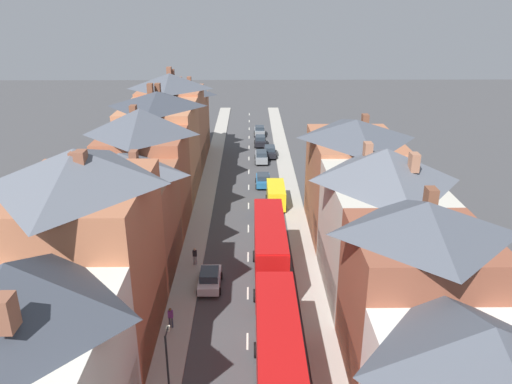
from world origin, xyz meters
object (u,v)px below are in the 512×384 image
Objects in this scene: car_near_silver at (263,180)px; car_parked_left_b at (265,209)px; double_decker_bus_lead at (270,251)px; delivery_van at (276,195)px; car_parked_left_a at (260,131)px; car_near_blue at (261,156)px; car_mid_white at (210,279)px; pedestrian_mid_right at (195,255)px; street_lamp at (168,369)px; car_mid_black at (260,141)px; pedestrian_mid_left at (171,317)px; double_decker_bus_mid_street at (278,355)px; car_parked_right_a at (270,151)px.

car_near_silver is 0.97× the size of car_parked_left_b.
double_decker_bus_lead is 2.08× the size of delivery_van.
car_near_blue is at bearing -90.00° from car_parked_left_a.
car_mid_white is 3.82m from pedestrian_mid_right.
car_parked_left_b is (0.01, 13.33, -1.97)m from double_decker_bus_lead.
double_decker_bus_lead is 1.96× the size of street_lamp.
pedestrian_mid_left is at bearing -98.69° from car_mid_black.
pedestrian_mid_right is at bearing 158.48° from double_decker_bus_lead.
double_decker_bus_mid_street is at bearing -90.01° from car_near_silver.
car_parked_left_a is at bearing 89.99° from double_decker_bus_mid_street.
pedestrian_mid_left is 9.02m from pedestrian_mid_right.
car_parked_right_a is at bearing 90.00° from delivery_van.
delivery_van is (1.30, -31.09, 0.49)m from car_parked_left_a.
street_lamp is at bearing -94.91° from car_mid_white.
pedestrian_mid_left is at bearing -100.54° from car_near_blue.
car_parked_right_a is (1.31, 35.02, -1.99)m from double_decker_bus_lead.
double_decker_bus_lead is 2.78× the size of car_near_silver.
double_decker_bus_lead reaches higher than car_parked_right_a.
car_parked_left_b reaches higher than car_mid_black.
double_decker_bus_mid_street is 1.96× the size of street_lamp.
car_parked_left_a reaches higher than car_mid_black.
delivery_van is 15.68m from pedestrian_mid_right.
car_parked_right_a is at bearing 80.22° from car_mid_white.
car_near_blue is at bearing 82.63° from street_lamp.
pedestrian_mid_right is at bearing 114.01° from car_mid_white.
car_mid_white is at bearing 112.51° from double_decker_bus_mid_street.
double_decker_bus_mid_street is at bearing -90.01° from car_parked_left_a.
car_near_blue is 1.18× the size of car_near_silver.
car_mid_black reaches higher than car_near_silver.
car_parked_left_b reaches higher than car_parked_right_a.
double_decker_bus_lead is at bearing -92.14° from car_parked_right_a.
double_decker_bus_mid_street is at bearing -90.01° from car_near_blue.
delivery_van is at bearing 70.08° from car_mid_white.
double_decker_bus_mid_street is 2.82× the size of car_parked_left_a.
car_near_blue is 16.36m from delivery_van.
double_decker_bus_mid_street is 6.26m from street_lamp.
car_near_blue is at bearing 89.99° from double_decker_bus_mid_street.
car_parked_left_a is at bearing 90.00° from car_parked_left_b.
double_decker_bus_lead reaches higher than car_mid_white.
car_near_silver is 9.23m from car_parked_left_b.
car_near_silver is at bearing -90.00° from car_parked_left_a.
double_decker_bus_mid_street is 47.82m from car_parked_right_a.
delivery_van reaches higher than car_near_blue.
car_parked_left_b is 1.04× the size of car_mid_white.
car_near_blue is at bearing 79.46° from pedestrian_mid_left.
car_near_silver is 2.42× the size of pedestrian_mid_right.
car_parked_left_b is at bearing -114.68° from delivery_van.
car_near_silver reaches higher than car_mid_white.
car_parked_left_a is 48.45m from car_mid_white.
car_mid_white is (-4.90, -23.51, -0.02)m from car_near_silver.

